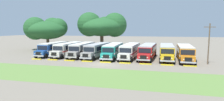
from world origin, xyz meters
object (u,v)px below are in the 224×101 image
(parked_bus_slot_0, at_px, (54,48))
(parked_bus_slot_7, at_px, (167,51))
(secondary_tree, at_px, (47,29))
(parked_bus_slot_1, at_px, (69,48))
(parked_bus_slot_3, at_px, (98,50))
(parked_bus_slot_4, at_px, (113,50))
(utility_pole, at_px, (209,43))
(parked_bus_slot_6, at_px, (148,51))
(parked_bus_slot_2, at_px, (82,49))
(parked_bus_slot_8, at_px, (185,52))
(broad_shade_tree, at_px, (102,26))
(parked_bus_slot_5, at_px, (130,50))

(parked_bus_slot_0, relative_size, parked_bus_slot_7, 1.00)
(secondary_tree, bearing_deg, parked_bus_slot_1, -39.32)
(parked_bus_slot_1, height_order, parked_bus_slot_3, same)
(parked_bus_slot_4, distance_m, utility_pole, 17.59)
(parked_bus_slot_6, bearing_deg, parked_bus_slot_2, -84.83)
(parked_bus_slot_0, height_order, parked_bus_slot_3, same)
(parked_bus_slot_4, bearing_deg, parked_bus_slot_8, 89.23)
(parked_bus_slot_8, bearing_deg, parked_bus_slot_7, -97.82)
(utility_pole, bearing_deg, parked_bus_slot_3, 170.71)
(secondary_tree, bearing_deg, parked_bus_slot_2, -32.35)
(parked_bus_slot_7, bearing_deg, parked_bus_slot_8, 81.11)
(parked_bus_slot_3, bearing_deg, parked_bus_slot_0, -88.13)
(secondary_tree, bearing_deg, parked_bus_slot_3, -27.95)
(parked_bus_slot_0, bearing_deg, parked_bus_slot_8, 89.25)
(broad_shade_tree, xyz_separation_m, secondary_tree, (-14.76, -4.63, -0.89))
(parked_bus_slot_4, xyz_separation_m, utility_pole, (17.16, -3.26, 2.09))
(parked_bus_slot_1, distance_m, utility_pole, 27.85)
(parked_bus_slot_0, distance_m, parked_bus_slot_4, 14.00)
(parked_bus_slot_6, bearing_deg, parked_bus_slot_0, -85.11)
(parked_bus_slot_1, xyz_separation_m, broad_shade_tree, (3.76, 13.64, 5.12))
(parked_bus_slot_2, height_order, parked_bus_slot_4, same)
(parked_bus_slot_0, relative_size, broad_shade_tree, 0.80)
(parked_bus_slot_0, relative_size, parked_bus_slot_4, 1.00)
(parked_bus_slot_4, height_order, broad_shade_tree, broad_shade_tree)
(parked_bus_slot_5, distance_m, parked_bus_slot_8, 10.48)
(parked_bus_slot_1, bearing_deg, secondary_tree, -126.92)
(parked_bus_slot_2, distance_m, parked_bus_slot_3, 3.67)
(parked_bus_slot_5, relative_size, parked_bus_slot_7, 1.00)
(parked_bus_slot_4, xyz_separation_m, parked_bus_slot_5, (3.48, 0.35, 0.00))
(parked_bus_slot_4, xyz_separation_m, broad_shade_tree, (-6.57, 14.25, 5.12))
(parked_bus_slot_2, bearing_deg, parked_bus_slot_8, 88.08)
(parked_bus_slot_6, height_order, parked_bus_slot_7, same)
(parked_bus_slot_1, xyz_separation_m, parked_bus_slot_8, (24.29, -0.60, 0.00))
(utility_pole, bearing_deg, parked_bus_slot_0, 172.91)
(parked_bus_slot_3, distance_m, broad_shade_tree, 15.38)
(parked_bus_slot_0, xyz_separation_m, parked_bus_slot_5, (17.46, -0.26, 0.00))
(parked_bus_slot_8, distance_m, secondary_tree, 36.81)
(parked_bus_slot_6, relative_size, parked_bus_slot_8, 1.01)
(parked_bus_slot_3, distance_m, utility_pole, 20.94)
(secondary_tree, xyz_separation_m, utility_pole, (38.50, -12.88, -2.14))
(parked_bus_slot_7, bearing_deg, broad_shade_tree, -127.16)
(parked_bus_slot_2, distance_m, broad_shade_tree, 14.62)
(parked_bus_slot_3, height_order, parked_bus_slot_8, same)
(parked_bus_slot_6, xyz_separation_m, broad_shade_tree, (-13.59, 13.58, 5.12))
(parked_bus_slot_2, distance_m, utility_pole, 24.59)
(parked_bus_slot_2, relative_size, parked_bus_slot_5, 0.99)
(parked_bus_slot_7, distance_m, parked_bus_slot_8, 3.34)
(parked_bus_slot_4, xyz_separation_m, secondary_tree, (-21.33, 9.61, 4.23))
(parked_bus_slot_1, relative_size, utility_pole, 1.59)
(parked_bus_slot_7, bearing_deg, parked_bus_slot_2, -88.67)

